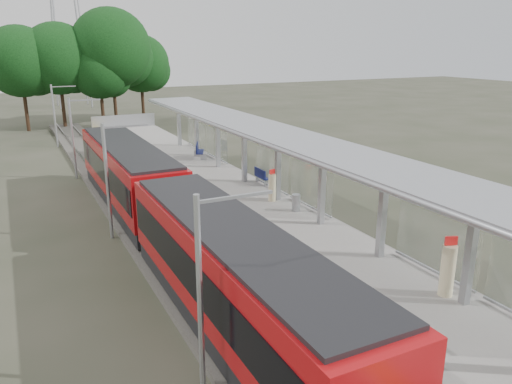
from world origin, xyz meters
TOP-DOWN VIEW (x-y plane):
  - trackbed at (-4.50, 20.00)m, footprint 3.00×70.00m
  - platform at (0.00, 20.00)m, footprint 6.00×50.00m
  - tactile_strip at (-2.55, 20.00)m, footprint 0.60×50.00m
  - end_fence at (0.00, 44.95)m, footprint 6.00×0.10m
  - train at (-4.50, 15.90)m, footprint 2.74×27.60m
  - canopy at (1.61, 16.19)m, footprint 3.27×38.00m
  - tree_cluster at (-1.65, 53.20)m, footprint 19.63×10.79m
  - catenary_masts at (-6.22, 19.00)m, footprint 2.08×48.16m
  - bench_mid at (2.62, 21.04)m, footprint 0.41×1.32m
  - bench_far at (1.71, 28.89)m, footprint 1.10×1.65m
  - info_pillar_near at (1.88, 6.65)m, footprint 0.46×0.46m
  - info_pillar_far at (1.64, 17.93)m, footprint 0.38×0.38m
  - litter_bin at (1.93, 16.03)m, footprint 0.47×0.47m

SIDE VIEW (x-z plane):
  - trackbed at x=-4.50m, z-range 0.00..0.24m
  - platform at x=0.00m, z-range 0.00..1.00m
  - tactile_strip at x=-2.55m, z-range 1.00..1.02m
  - litter_bin at x=1.93m, z-range 1.00..1.82m
  - bench_mid at x=2.62m, z-range 1.02..1.93m
  - bench_far at x=1.71m, z-range 1.03..2.12m
  - end_fence at x=0.00m, z-range 1.00..2.20m
  - info_pillar_far at x=1.64m, z-range 0.89..2.56m
  - info_pillar_near at x=1.88m, z-range 0.87..2.89m
  - train at x=-4.50m, z-range 0.24..3.86m
  - catenary_masts at x=-6.22m, z-range 0.21..5.61m
  - canopy at x=1.61m, z-range 2.37..6.03m
  - tree_cluster at x=-1.65m, z-range 1.04..13.51m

